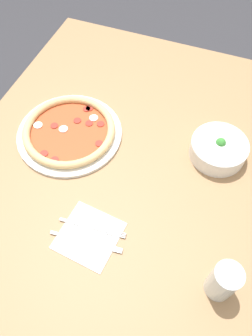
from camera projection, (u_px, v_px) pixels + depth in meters
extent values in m
plane|color=#333338|center=(127.00, 242.00, 1.69)|extent=(8.00, 8.00, 0.00)
cube|color=#99724C|center=(128.00, 162.00, 1.08)|extent=(1.29, 1.07, 0.03)
cylinder|color=olive|center=(84.00, 94.00, 1.78)|extent=(0.06, 0.06, 0.72)
cylinder|color=white|center=(70.00, 134.00, 1.12)|extent=(0.36, 0.36, 0.01)
torus|color=#DBB77A|center=(69.00, 130.00, 1.10)|extent=(0.31, 0.31, 0.03)
cylinder|color=#B74723|center=(69.00, 132.00, 1.11)|extent=(0.28, 0.28, 0.01)
cylinder|color=maroon|center=(89.00, 108.00, 1.16)|extent=(0.03, 0.03, 0.00)
cylinder|color=maroon|center=(77.00, 121.00, 1.13)|extent=(0.03, 0.03, 0.00)
cylinder|color=maroon|center=(101.00, 124.00, 1.12)|extent=(0.03, 0.03, 0.00)
cylinder|color=maroon|center=(99.00, 143.00, 1.08)|extent=(0.03, 0.03, 0.00)
cylinder|color=maroon|center=(87.00, 109.00, 1.16)|extent=(0.03, 0.03, 0.00)
cylinder|color=maroon|center=(89.00, 123.00, 1.13)|extent=(0.03, 0.03, 0.00)
cylinder|color=maroon|center=(55.00, 160.00, 1.04)|extent=(0.03, 0.03, 0.00)
cylinder|color=maroon|center=(44.00, 153.00, 1.06)|extent=(0.03, 0.03, 0.00)
cylinder|color=maroon|center=(54.00, 126.00, 1.12)|extent=(0.03, 0.03, 0.00)
ellipsoid|color=silver|center=(38.00, 125.00, 1.12)|extent=(0.03, 0.03, 0.01)
ellipsoid|color=silver|center=(94.00, 118.00, 1.14)|extent=(0.03, 0.03, 0.01)
ellipsoid|color=silver|center=(63.00, 129.00, 1.11)|extent=(0.03, 0.03, 0.01)
cylinder|color=white|center=(218.00, 149.00, 1.05)|extent=(0.18, 0.18, 0.06)
torus|color=white|center=(220.00, 144.00, 1.03)|extent=(0.18, 0.18, 0.01)
ellipsoid|color=#998466|center=(241.00, 154.00, 1.02)|extent=(0.04, 0.04, 0.02)
ellipsoid|color=tan|center=(240.00, 156.00, 1.01)|extent=(0.04, 0.04, 0.02)
ellipsoid|color=#998466|center=(200.00, 151.00, 1.03)|extent=(0.04, 0.04, 0.02)
ellipsoid|color=tan|center=(227.00, 163.00, 0.99)|extent=(0.04, 0.04, 0.02)
ellipsoid|color=#998466|center=(221.00, 141.00, 1.05)|extent=(0.04, 0.04, 0.02)
ellipsoid|color=tan|center=(217.00, 145.00, 1.04)|extent=(0.04, 0.03, 0.02)
ellipsoid|color=#998466|center=(233.00, 143.00, 1.04)|extent=(0.03, 0.04, 0.02)
sphere|color=#388433|center=(221.00, 143.00, 1.03)|extent=(0.03, 0.03, 0.03)
cube|color=white|center=(89.00, 235.00, 0.92)|extent=(0.18, 0.18, 0.00)
cube|color=silver|center=(83.00, 225.00, 0.93)|extent=(0.02, 0.14, 0.00)
cube|color=silver|center=(115.00, 235.00, 0.92)|extent=(0.01, 0.06, 0.00)
cube|color=silver|center=(115.00, 234.00, 0.92)|extent=(0.01, 0.06, 0.00)
cube|color=silver|center=(116.00, 233.00, 0.92)|extent=(0.01, 0.06, 0.00)
cube|color=silver|center=(116.00, 231.00, 0.92)|extent=(0.01, 0.06, 0.00)
cube|color=silver|center=(65.00, 236.00, 0.92)|extent=(0.02, 0.08, 0.01)
cube|color=silver|center=(100.00, 245.00, 0.90)|extent=(0.03, 0.13, 0.00)
cylinder|color=silver|center=(223.00, 281.00, 0.79)|extent=(0.07, 0.07, 0.13)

